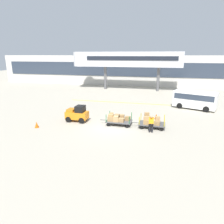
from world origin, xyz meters
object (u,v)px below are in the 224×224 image
object	(u,v)px
safety_cone_near	(37,125)
safety_cone_far	(156,116)
baggage_cart_lead	(118,119)
shuttle_van	(195,99)
baggage_handler	(151,123)
baggage_cart_middle	(151,122)
baggage_tug	(77,114)

from	to	relation	value
safety_cone_near	safety_cone_far	size ratio (longest dim) A/B	1.00
baggage_cart_lead	shuttle_van	distance (m)	11.06
safety_cone_near	safety_cone_far	world-z (taller)	same
safety_cone_near	baggage_handler	bearing A→B (deg)	6.76
baggage_cart_lead	shuttle_van	world-z (taller)	shuttle_van
safety_cone_near	baggage_cart_middle	bearing A→B (deg)	13.79
baggage_cart_lead	shuttle_van	bearing A→B (deg)	45.11
baggage_handler	safety_cone_far	bearing A→B (deg)	85.09
baggage_tug	baggage_cart_lead	xyz separation A→B (m)	(4.03, -0.05, -0.20)
safety_cone_far	baggage_cart_middle	bearing A→B (deg)	-98.52
baggage_cart_lead	baggage_handler	xyz separation A→B (m)	(3.12, -1.29, 0.31)
baggage_cart_lead	shuttle_van	size ratio (longest dim) A/B	0.58
baggage_handler	safety_cone_near	size ratio (longest dim) A/B	2.84
shuttle_van	safety_cone_near	xyz separation A→B (m)	(-14.66, -10.30, -0.96)
baggage_tug	baggage_cart_middle	bearing A→B (deg)	-0.75
baggage_tug	baggage_cart_lead	distance (m)	4.03
baggage_tug	baggage_handler	xyz separation A→B (m)	(7.15, -1.35, 0.11)
baggage_cart_lead	safety_cone_near	distance (m)	7.31
shuttle_van	safety_cone_far	world-z (taller)	shuttle_van
baggage_cart_middle	safety_cone_far	world-z (taller)	baggage_cart_middle
safety_cone_near	safety_cone_far	xyz separation A→B (m)	(10.32, 5.08, 0.00)
baggage_tug	baggage_handler	world-z (taller)	baggage_tug
baggage_tug	safety_cone_far	xyz separation A→B (m)	(7.48, 2.55, -0.48)
baggage_cart_lead	safety_cone_near	bearing A→B (deg)	-160.17
baggage_handler	safety_cone_near	xyz separation A→B (m)	(-9.99, -1.18, -0.59)
baggage_cart_middle	baggage_cart_lead	bearing A→B (deg)	179.23
baggage_cart_middle	safety_cone_far	bearing A→B (deg)	81.48
safety_cone_near	safety_cone_far	bearing A→B (deg)	26.20
baggage_handler	shuttle_van	size ratio (longest dim) A/B	0.30
baggage_cart_middle	safety_cone_far	size ratio (longest dim) A/B	5.48
baggage_handler	shuttle_van	distance (m)	10.25
baggage_cart_middle	safety_cone_far	distance (m)	2.69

